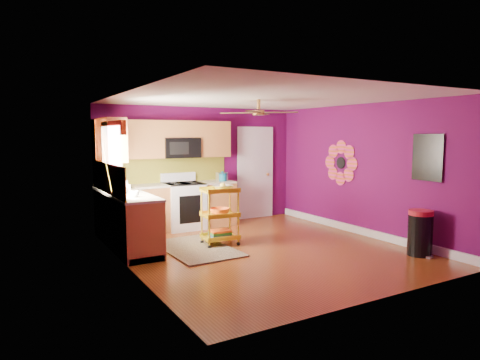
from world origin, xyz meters
TOP-DOWN VIEW (x-y plane):
  - ground at (0.00, 0.00)m, footprint 5.00×5.00m
  - room_envelope at (0.03, 0.00)m, footprint 4.54×5.04m
  - lower_cabinets at (-1.35, 1.82)m, footprint 2.81×2.31m
  - electric_range at (-0.55, 2.17)m, footprint 0.76×0.66m
  - upper_cabinetry at (-1.24, 2.17)m, footprint 2.80×2.30m
  - left_window at (-2.22, 1.05)m, footprint 0.08×1.35m
  - panel_door at (1.35, 2.47)m, footprint 0.95×0.11m
  - right_wall_art at (2.23, -0.34)m, footprint 0.04×2.74m
  - ceiling_fan at (0.00, 0.20)m, footprint 1.01×1.01m
  - shag_rug at (-0.98, 0.59)m, footprint 1.09×1.73m
  - rolling_cart at (-0.49, 0.65)m, footprint 0.64×0.49m
  - trash_can at (1.96, -1.52)m, footprint 0.46×0.47m
  - teal_kettle at (0.32, 2.13)m, footprint 0.18×0.18m
  - toaster at (0.34, 2.18)m, footprint 0.22×0.15m
  - soap_bottle_a at (-1.93, 1.30)m, footprint 0.09×0.10m
  - soap_bottle_b at (-1.99, 1.26)m, footprint 0.12×0.12m
  - counter_dish at (-1.92, 1.75)m, footprint 0.26×0.26m
  - counter_cup at (-1.97, 0.71)m, footprint 0.13×0.13m

SIDE VIEW (x-z plane):
  - ground at x=0.00m, z-range 0.00..0.00m
  - shag_rug at x=-0.98m, z-range 0.00..0.02m
  - trash_can at x=1.96m, z-range 0.00..0.73m
  - lower_cabinets at x=-1.35m, z-range -0.04..0.90m
  - electric_range at x=-0.55m, z-range -0.08..1.05m
  - rolling_cart at x=-0.49m, z-range 0.01..1.10m
  - counter_dish at x=-1.92m, z-range 0.94..1.00m
  - counter_cup at x=-1.97m, z-range 0.94..1.04m
  - soap_bottle_b at x=-1.99m, z-range 0.94..1.09m
  - teal_kettle at x=0.32m, z-range 0.92..1.13m
  - panel_door at x=1.35m, z-range -0.05..2.10m
  - toaster at x=0.34m, z-range 0.94..1.12m
  - soap_bottle_a at x=-1.93m, z-range 0.94..1.15m
  - right_wall_art at x=2.23m, z-range 0.92..1.96m
  - room_envelope at x=0.03m, z-range 0.37..2.89m
  - left_window at x=-2.22m, z-range 1.20..2.28m
  - upper_cabinetry at x=-1.24m, z-range 1.17..2.43m
  - ceiling_fan at x=0.00m, z-range 2.16..2.42m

